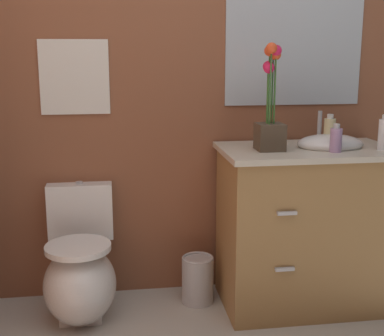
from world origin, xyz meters
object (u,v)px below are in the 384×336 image
(toilet, at_px, (80,273))
(hand_wash_bottle, at_px, (336,140))
(flower_vase, at_px, (270,112))
(lotion_bottle, at_px, (384,134))
(wall_poster, at_px, (74,77))
(soap_bottle, at_px, (329,132))
(trash_bin, at_px, (198,279))
(vanity_cabinet, at_px, (305,225))
(wall_mirror, at_px, (295,43))

(toilet, xyz_separation_m, hand_wash_bottle, (1.33, -0.16, 0.72))
(flower_vase, relative_size, lotion_bottle, 2.96)
(lotion_bottle, height_order, wall_poster, wall_poster)
(toilet, bearing_deg, hand_wash_bottle, -6.83)
(toilet, height_order, soap_bottle, soap_bottle)
(hand_wash_bottle, height_order, wall_poster, wall_poster)
(flower_vase, distance_m, trash_bin, 1.03)
(hand_wash_bottle, xyz_separation_m, wall_poster, (-1.33, 0.43, 0.30))
(soap_bottle, bearing_deg, vanity_cabinet, -162.22)
(toilet, height_order, vanity_cabinet, vanity_cabinet)
(flower_vase, relative_size, soap_bottle, 3.15)
(vanity_cabinet, relative_size, flower_vase, 1.96)
(toilet, relative_size, trash_bin, 2.54)
(toilet, height_order, hand_wash_bottle, hand_wash_bottle)
(flower_vase, bearing_deg, trash_bin, 161.03)
(trash_bin, xyz_separation_m, wall_poster, (-0.65, 0.20, 1.13))
(wall_mirror, bearing_deg, hand_wash_bottle, -77.64)
(toilet, xyz_separation_m, trash_bin, (0.65, 0.07, -0.11))
(lotion_bottle, bearing_deg, wall_mirror, 131.26)
(trash_bin, relative_size, wall_poster, 0.68)
(trash_bin, relative_size, wall_mirror, 0.34)
(toilet, bearing_deg, lotion_bottle, -5.24)
(toilet, bearing_deg, wall_mirror, 12.25)
(lotion_bottle, height_order, hand_wash_bottle, lotion_bottle)
(flower_vase, bearing_deg, wall_mirror, 54.96)
(flower_vase, height_order, hand_wash_bottle, flower_vase)
(vanity_cabinet, xyz_separation_m, lotion_bottle, (0.36, -0.12, 0.52))
(vanity_cabinet, relative_size, soap_bottle, 6.17)
(toilet, distance_m, lotion_bottle, 1.76)
(soap_bottle, distance_m, wall_mirror, 0.55)
(toilet, relative_size, wall_mirror, 0.86)
(toilet, xyz_separation_m, wall_mirror, (1.23, 0.27, 1.21))
(soap_bottle, height_order, lotion_bottle, lotion_bottle)
(soap_bottle, xyz_separation_m, wall_poster, (-1.36, 0.25, 0.29))
(hand_wash_bottle, relative_size, wall_poster, 0.36)
(trash_bin, height_order, wall_mirror, wall_mirror)
(soap_bottle, relative_size, trash_bin, 0.64)
(lotion_bottle, distance_m, wall_mirror, 0.72)
(flower_vase, height_order, trash_bin, flower_vase)
(lotion_bottle, relative_size, trash_bin, 0.68)
(flower_vase, height_order, lotion_bottle, flower_vase)
(toilet, distance_m, vanity_cabinet, 1.25)
(vanity_cabinet, height_order, lotion_bottle, lotion_bottle)
(flower_vase, height_order, wall_mirror, wall_mirror)
(trash_bin, bearing_deg, flower_vase, -18.97)
(wall_mirror, bearing_deg, flower_vase, -125.04)
(wall_poster, bearing_deg, lotion_bottle, -14.54)
(toilet, height_order, lotion_bottle, lotion_bottle)
(vanity_cabinet, distance_m, wall_mirror, 1.03)
(flower_vase, bearing_deg, soap_bottle, 11.12)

